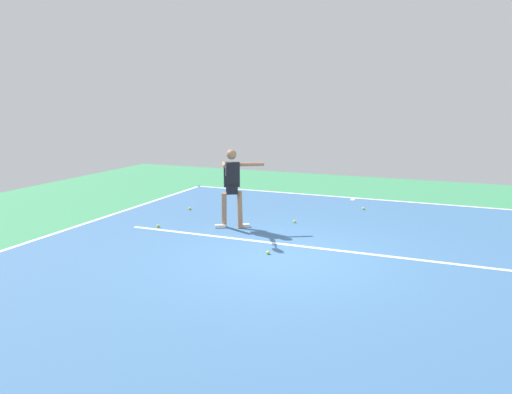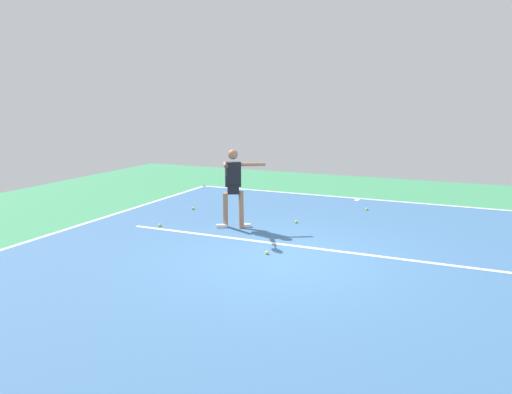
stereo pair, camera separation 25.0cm
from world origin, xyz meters
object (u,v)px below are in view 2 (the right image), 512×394
tennis_ball_near_player (160,225)px  tennis_ball_far_corner (193,208)px  tennis_ball_centre_court (296,222)px  tennis_ball_near_service_line (367,209)px  tennis_ball_by_sideline (267,253)px  tennis_player (233,183)px

tennis_ball_near_player → tennis_ball_far_corner: bearing=-82.7°
tennis_ball_centre_court → tennis_ball_near_player: bearing=29.9°
tennis_ball_far_corner → tennis_ball_near_player: bearing=97.3°
tennis_ball_far_corner → tennis_ball_near_service_line: 4.43m
tennis_ball_far_corner → tennis_ball_near_player: (-0.23, 1.79, 0.00)m
tennis_ball_far_corner → tennis_ball_by_sideline: 4.16m
tennis_player → tennis_ball_centre_court: size_ratio=26.27×
tennis_ball_far_corner → tennis_ball_near_service_line: bearing=-157.1°
tennis_ball_centre_court → tennis_ball_near_service_line: (-1.20, -1.98, 0.00)m
tennis_player → tennis_ball_by_sideline: bearing=104.7°
tennis_ball_near_player → tennis_ball_near_service_line: bearing=-137.6°
tennis_player → tennis_ball_by_sideline: 2.25m
tennis_ball_far_corner → tennis_ball_by_sideline: (-3.18, 2.68, 0.00)m
tennis_ball_centre_court → tennis_ball_by_sideline: 2.44m
tennis_ball_near_player → tennis_ball_centre_court: bearing=-150.1°
tennis_ball_far_corner → tennis_ball_near_player: size_ratio=1.00×
tennis_ball_far_corner → tennis_ball_near_player: 1.81m
tennis_ball_near_service_line → tennis_ball_by_sideline: (0.90, 4.40, 0.00)m
tennis_ball_centre_court → tennis_ball_by_sideline: bearing=96.8°
tennis_ball_far_corner → tennis_ball_by_sideline: size_ratio=1.00×
tennis_ball_far_corner → tennis_player: bearing=145.6°
tennis_ball_centre_court → tennis_ball_near_service_line: same height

